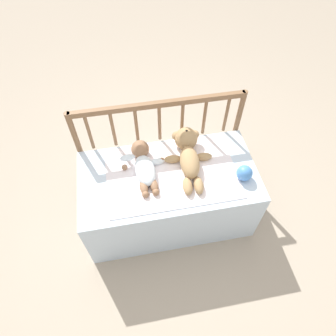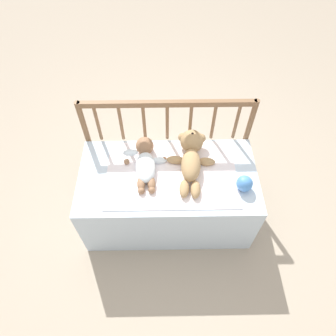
# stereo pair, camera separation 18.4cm
# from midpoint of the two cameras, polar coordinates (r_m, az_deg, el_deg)

# --- Properties ---
(ground_plane) EXTENTS (12.00, 12.00, 0.00)m
(ground_plane) POSITION_cam_midpoint_polar(r_m,az_deg,el_deg) (2.30, 2.31, -8.64)
(ground_plane) COLOR tan
(crib_mattress) EXTENTS (1.13, 0.59, 0.49)m
(crib_mattress) POSITION_cam_midpoint_polar(r_m,az_deg,el_deg) (2.09, 2.53, -5.44)
(crib_mattress) COLOR silver
(crib_mattress) RESTS_ON ground_plane
(crib_rail) EXTENTS (1.13, 0.04, 0.82)m
(crib_rail) POSITION_cam_midpoint_polar(r_m,az_deg,el_deg) (2.02, 2.48, 7.16)
(crib_rail) COLOR brown
(crib_rail) RESTS_ON ground_plane
(blanket) EXTENTS (0.82, 0.53, 0.01)m
(blanket) POSITION_cam_midpoint_polar(r_m,az_deg,el_deg) (1.89, 3.46, -1.21)
(blanket) COLOR white
(blanket) RESTS_ON crib_mattress
(teddy_bear) EXTENTS (0.32, 0.48, 0.15)m
(teddy_bear) POSITION_cam_midpoint_polar(r_m,az_deg,el_deg) (1.91, 7.20, 2.25)
(teddy_bear) COLOR tan
(teddy_bear) RESTS_ON crib_mattress
(baby) EXTENTS (0.28, 0.40, 0.12)m
(baby) POSITION_cam_midpoint_polar(r_m,az_deg,el_deg) (1.89, -1.58, 1.09)
(baby) COLOR white
(baby) RESTS_ON crib_mattress
(toy_ball) EXTENTS (0.10, 0.10, 0.10)m
(toy_ball) POSITION_cam_midpoint_polar(r_m,az_deg,el_deg) (1.87, 17.13, -3.03)
(toy_ball) COLOR #4C8CDB
(toy_ball) RESTS_ON crib_mattress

